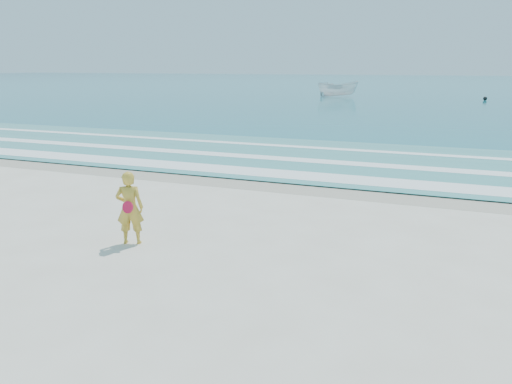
% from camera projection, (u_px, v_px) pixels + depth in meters
% --- Properties ---
extents(ground, '(400.00, 400.00, 0.00)m').
position_uv_depth(ground, '(165.00, 304.00, 8.37)').
color(ground, silver).
rests_on(ground, ground).
extents(wet_sand, '(400.00, 2.40, 0.00)m').
position_uv_depth(wet_sand, '(308.00, 186.00, 16.50)').
color(wet_sand, '#B2A893').
rests_on(wet_sand, ground).
extents(ocean, '(400.00, 190.00, 0.04)m').
position_uv_depth(ocean, '(432.00, 84.00, 103.19)').
color(ocean, '#19727F').
rests_on(ocean, ground).
extents(shallow, '(400.00, 10.00, 0.01)m').
position_uv_depth(shallow, '(340.00, 159.00, 21.00)').
color(shallow, '#59B7AD').
rests_on(shallow, ocean).
extents(foam_near, '(400.00, 1.40, 0.01)m').
position_uv_depth(foam_near, '(318.00, 177.00, 17.66)').
color(foam_near, white).
rests_on(foam_near, shallow).
extents(foam_mid, '(400.00, 0.90, 0.01)m').
position_uv_depth(foam_mid, '(336.00, 162.00, 20.28)').
color(foam_mid, white).
rests_on(foam_mid, shallow).
extents(foam_far, '(400.00, 0.60, 0.01)m').
position_uv_depth(foam_far, '(351.00, 150.00, 23.26)').
color(foam_far, white).
rests_on(foam_far, shallow).
extents(boat, '(5.33, 3.38, 1.93)m').
position_uv_depth(boat, '(338.00, 89.00, 62.21)').
color(boat, white).
rests_on(boat, ocean).
extents(buoy, '(0.44, 0.44, 0.44)m').
position_uv_depth(buoy, '(485.00, 99.00, 55.75)').
color(buoy, black).
rests_on(buoy, ocean).
extents(woman, '(0.71, 0.60, 1.65)m').
position_uv_depth(woman, '(130.00, 208.00, 11.03)').
color(woman, gold).
rests_on(woman, ground).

